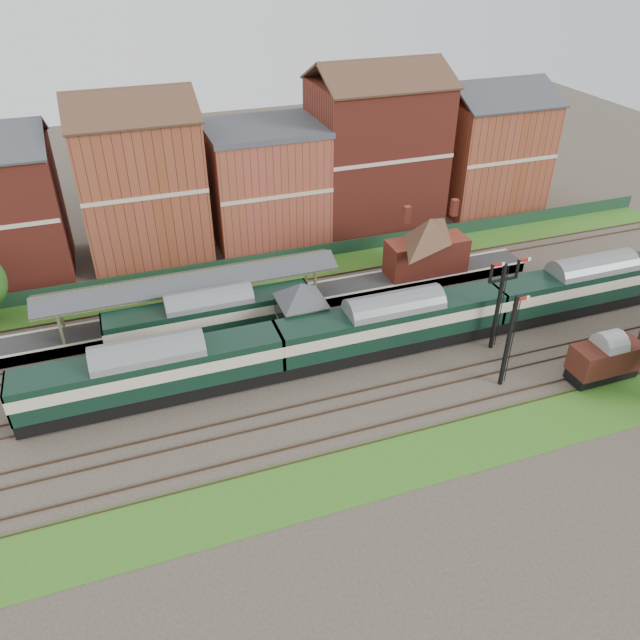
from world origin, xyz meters
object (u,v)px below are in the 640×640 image
object	(u,v)px
signal_box	(301,313)
dmu_train	(393,324)
semaphore_bracket	(499,301)
platform_railcar	(211,317)
goods_van_a	(605,359)

from	to	relation	value
signal_box	dmu_train	xyz separation A→B (m)	(6.85, -3.25, -0.57)
semaphore_bracket	platform_railcar	size ratio (longest dim) A/B	0.47
dmu_train	platform_railcar	distance (m)	15.33
semaphore_bracket	dmu_train	xyz separation A→B (m)	(-8.19, 2.50, -2.01)
signal_box	dmu_train	size ratio (longest dim) A/B	0.10
platform_railcar	signal_box	bearing A→B (deg)	-24.79
platform_railcar	semaphore_bracket	bearing A→B (deg)	-22.18
signal_box	semaphore_bracket	size ratio (longest dim) A/B	0.73
semaphore_bracket	platform_railcar	xyz separation A→B (m)	(-22.08, 9.00, -2.27)
semaphore_bracket	goods_van_a	size ratio (longest dim) A/B	1.49
dmu_train	goods_van_a	size ratio (longest dim) A/B	10.70
semaphore_bracket	dmu_train	size ratio (longest dim) A/B	0.14
goods_van_a	dmu_train	bearing A→B (deg)	147.26
goods_van_a	semaphore_bracket	bearing A→B (deg)	131.76
signal_box	goods_van_a	xyz separation A→B (m)	(20.84, -12.25, -1.29)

